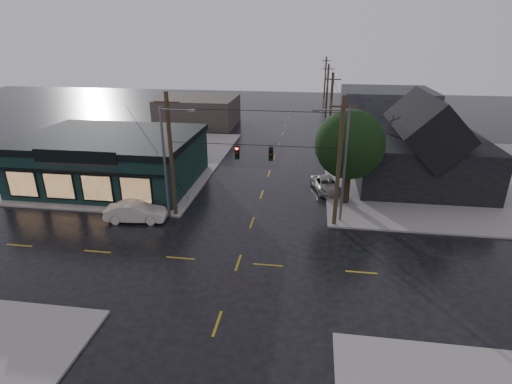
# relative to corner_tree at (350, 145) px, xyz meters

# --- Properties ---
(ground_plane) EXTENTS (160.00, 160.00, 0.00)m
(ground_plane) POSITION_rel_corner_tree_xyz_m (-7.59, -11.00, -5.39)
(ground_plane) COLOR black
(sidewalk_nw) EXTENTS (28.00, 28.00, 0.15)m
(sidewalk_nw) POSITION_rel_corner_tree_xyz_m (-27.59, 9.00, -5.31)
(sidewalk_nw) COLOR gray
(sidewalk_nw) RESTS_ON ground
(sidewalk_ne) EXTENTS (28.00, 28.00, 0.15)m
(sidewalk_ne) POSITION_rel_corner_tree_xyz_m (12.41, 9.00, -5.31)
(sidewalk_ne) COLOR gray
(sidewalk_ne) RESTS_ON ground
(pizza_shop) EXTENTS (16.30, 12.34, 4.90)m
(pizza_shop) POSITION_rel_corner_tree_xyz_m (-22.59, 1.94, -2.83)
(pizza_shop) COLOR black
(pizza_shop) RESTS_ON ground
(ne_building) EXTENTS (12.60, 11.60, 8.75)m
(ne_building) POSITION_rel_corner_tree_xyz_m (7.41, 6.00, -0.91)
(ne_building) COLOR black
(ne_building) RESTS_ON ground
(corner_tree) EXTENTS (5.91, 5.91, 8.22)m
(corner_tree) POSITION_rel_corner_tree_xyz_m (0.00, 0.00, 0.00)
(corner_tree) COLOR black
(corner_tree) RESTS_ON ground
(utility_pole_nw) EXTENTS (2.00, 0.32, 10.15)m
(utility_pole_nw) POSITION_rel_corner_tree_xyz_m (-14.09, -4.50, -5.39)
(utility_pole_nw) COLOR #312316
(utility_pole_nw) RESTS_ON ground
(utility_pole_ne) EXTENTS (2.00, 0.32, 10.15)m
(utility_pole_ne) POSITION_rel_corner_tree_xyz_m (-1.09, -4.50, -5.39)
(utility_pole_ne) COLOR #312316
(utility_pole_ne) RESTS_ON ground
(utility_pole_far_a) EXTENTS (2.00, 0.32, 9.65)m
(utility_pole_far_a) POSITION_rel_corner_tree_xyz_m (-1.09, 17.00, -5.39)
(utility_pole_far_a) COLOR #312316
(utility_pole_far_a) RESTS_ON ground
(utility_pole_far_b) EXTENTS (2.00, 0.32, 9.15)m
(utility_pole_far_b) POSITION_rel_corner_tree_xyz_m (-1.09, 37.00, -5.39)
(utility_pole_far_b) COLOR #312316
(utility_pole_far_b) RESTS_ON ground
(utility_pole_far_c) EXTENTS (2.00, 0.32, 9.15)m
(utility_pole_far_c) POSITION_rel_corner_tree_xyz_m (-1.09, 57.00, -5.39)
(utility_pole_far_c) COLOR #312316
(utility_pole_far_c) RESTS_ON ground
(span_signal_assembly) EXTENTS (13.00, 0.48, 1.23)m
(span_signal_assembly) POSITION_rel_corner_tree_xyz_m (-7.49, -4.50, 0.31)
(span_signal_assembly) COLOR black
(span_signal_assembly) RESTS_ON ground
(streetlight_nw) EXTENTS (5.40, 0.30, 9.15)m
(streetlight_nw) POSITION_rel_corner_tree_xyz_m (-14.39, -5.20, -5.39)
(streetlight_nw) COLOR slate
(streetlight_nw) RESTS_ON ground
(streetlight_ne) EXTENTS (5.40, 0.30, 9.15)m
(streetlight_ne) POSITION_rel_corner_tree_xyz_m (-0.59, -3.80, -5.39)
(streetlight_ne) COLOR slate
(streetlight_ne) RESTS_ON ground
(bg_building_west) EXTENTS (12.00, 10.00, 4.40)m
(bg_building_west) POSITION_rel_corner_tree_xyz_m (-21.59, 29.00, -3.19)
(bg_building_west) COLOR #41362F
(bg_building_west) RESTS_ON ground
(bg_building_east) EXTENTS (14.00, 12.00, 5.60)m
(bg_building_east) POSITION_rel_corner_tree_xyz_m (8.41, 34.00, -2.59)
(bg_building_east) COLOR #242328
(bg_building_east) RESTS_ON ground
(sedan_cream) EXTENTS (4.99, 2.22, 1.59)m
(sedan_cream) POSITION_rel_corner_tree_xyz_m (-16.89, -6.00, -4.59)
(sedan_cream) COLOR beige
(sedan_cream) RESTS_ON ground
(suv_silver) EXTENTS (3.30, 5.00, 1.28)m
(suv_silver) POSITION_rel_corner_tree_xyz_m (-1.59, 2.83, -4.75)
(suv_silver) COLOR #9B968F
(suv_silver) RESTS_ON ground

